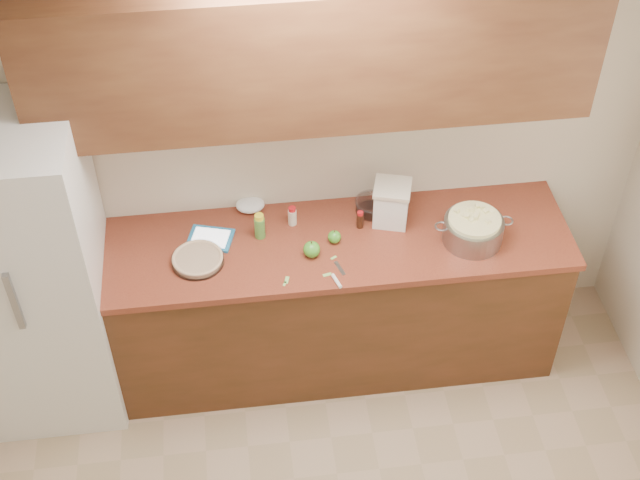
{
  "coord_description": "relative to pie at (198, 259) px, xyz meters",
  "views": [
    {
      "loc": [
        -0.4,
        -1.8,
        4.11
      ],
      "look_at": [
        0.01,
        1.43,
        0.98
      ],
      "focal_mm": 50.0,
      "sensor_mm": 36.0,
      "label": 1
    }
  ],
  "objects": [
    {
      "name": "paper_towel",
      "position": [
        0.29,
        0.37,
        0.01
      ],
      "size": [
        0.18,
        0.16,
        0.06
      ],
      "primitive_type": "ellipsoid",
      "rotation": [
        0.0,
        0.0,
        0.22
      ],
      "color": "white",
      "rests_on": "counter_run"
    },
    {
      "name": "peel_c",
      "position": [
        0.43,
        -0.18,
        -0.02
      ],
      "size": [
        0.03,
        0.05,
        0.0
      ],
      "primitive_type": "cube",
      "rotation": [
        0.0,
        0.0,
        1.3
      ],
      "color": "#8DC961",
      "rests_on": "counter_run"
    },
    {
      "name": "upper_cabinets",
      "position": [
        0.62,
        0.23,
        1.01
      ],
      "size": [
        2.6,
        0.34,
        0.7
      ],
      "primitive_type": "cube",
      "color": "brown",
      "rests_on": "room_shell"
    },
    {
      "name": "cinnamon_shaker",
      "position": [
        0.5,
        0.23,
        0.03
      ],
      "size": [
        0.05,
        0.05,
        0.11
      ],
      "rotation": [
        0.0,
        0.0,
        0.14
      ],
      "color": "beige",
      "rests_on": "counter_run"
    },
    {
      "name": "flour_canister",
      "position": [
        1.02,
        0.19,
        0.1
      ],
      "size": [
        0.23,
        0.23,
        0.23
      ],
      "rotation": [
        0.0,
        0.0,
        -0.28
      ],
      "color": "white",
      "rests_on": "counter_run"
    },
    {
      "name": "pie",
      "position": [
        0.0,
        0.0,
        0.0
      ],
      "size": [
        0.27,
        0.27,
        0.04
      ],
      "rotation": [
        0.0,
        0.0,
        0.18
      ],
      "color": "silver",
      "rests_on": "counter_run"
    },
    {
      "name": "tablet",
      "position": [
        0.07,
        0.16,
        -0.01
      ],
      "size": [
        0.26,
        0.23,
        0.02
      ],
      "rotation": [
        0.0,
        0.0,
        -0.29
      ],
      "color": "teal",
      "rests_on": "counter_run"
    },
    {
      "name": "room_shell",
      "position": [
        0.62,
        -1.4,
        0.36
      ],
      "size": [
        3.6,
        3.6,
        3.6
      ],
      "color": "tan",
      "rests_on": "ground"
    },
    {
      "name": "paring_knife",
      "position": [
        0.68,
        -0.21,
        -0.01
      ],
      "size": [
        0.08,
        0.19,
        0.02
      ],
      "rotation": [
        0.0,
        0.0,
        0.3
      ],
      "color": "gray",
      "rests_on": "counter_run"
    },
    {
      "name": "fridge",
      "position": [
        -0.82,
        0.04,
        -0.04
      ],
      "size": [
        0.7,
        0.7,
        1.8
      ],
      "primitive_type": "cube",
      "color": "silver",
      "rests_on": "ground"
    },
    {
      "name": "vanilla_bottle",
      "position": [
        0.85,
        0.16,
        0.03
      ],
      "size": [
        0.04,
        0.04,
        0.1
      ],
      "rotation": [
        0.0,
        0.0,
        0.12
      ],
      "color": "black",
      "rests_on": "counter_run"
    },
    {
      "name": "apple_left",
      "position": [
        0.57,
        -0.02,
        0.02
      ],
      "size": [
        0.09,
        0.09,
        0.1
      ],
      "color": "#439528",
      "rests_on": "counter_run"
    },
    {
      "name": "counter_run",
      "position": [
        0.62,
        0.07,
        -0.48
      ],
      "size": [
        2.64,
        0.68,
        0.92
      ],
      "color": "#582D18",
      "rests_on": "ground"
    },
    {
      "name": "apple_center",
      "position": [
        0.7,
        0.06,
        0.01
      ],
      "size": [
        0.07,
        0.07,
        0.08
      ],
      "color": "#439528",
      "rests_on": "counter_run"
    },
    {
      "name": "lemon_bottle",
      "position": [
        0.33,
        0.15,
        0.05
      ],
      "size": [
        0.05,
        0.05,
        0.15
      ],
      "rotation": [
        0.0,
        0.0,
        -0.33
      ],
      "color": "#4C8C38",
      "rests_on": "counter_run"
    },
    {
      "name": "mixing_bowl",
      "position": [
        0.94,
        0.28,
        0.02
      ],
      "size": [
        0.19,
        0.19,
        0.07
      ],
      "rotation": [
        0.0,
        0.0,
        0.32
      ],
      "color": "silver",
      "rests_on": "counter_run"
    },
    {
      "name": "peel_a",
      "position": [
        0.42,
        -0.2,
        -0.02
      ],
      "size": [
        0.02,
        0.03,
        0.0
      ],
      "primitive_type": "cube",
      "rotation": [
        0.0,
        0.0,
        1.21
      ],
      "color": "#8DC961",
      "rests_on": "counter_run"
    },
    {
      "name": "peel_d",
      "position": [
        0.63,
        -0.17,
        -0.02
      ],
      "size": [
        0.05,
        0.03,
        0.0
      ],
      "primitive_type": "cube",
      "rotation": [
        0.0,
        0.0,
        0.21
      ],
      "color": "#8DC961",
      "rests_on": "counter_run"
    },
    {
      "name": "colander",
      "position": [
        1.41,
        -0.01,
        0.05
      ],
      "size": [
        0.41,
        0.31,
        0.15
      ],
      "rotation": [
        0.0,
        0.0,
        0.08
      ],
      "color": "gray",
      "rests_on": "counter_run"
    },
    {
      "name": "peel_b",
      "position": [
        0.68,
        -0.05,
        -0.02
      ],
      "size": [
        0.04,
        0.03,
        0.0
      ],
      "primitive_type": "cube",
      "rotation": [
        0.0,
        0.0,
        0.55
      ],
      "color": "#8DC961",
      "rests_on": "counter_run"
    }
  ]
}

